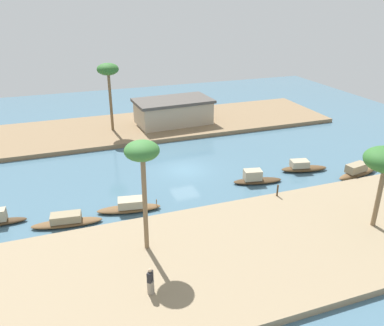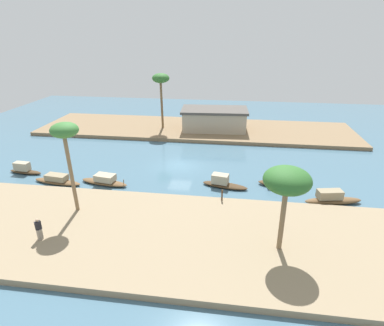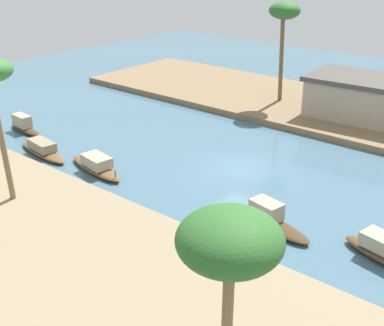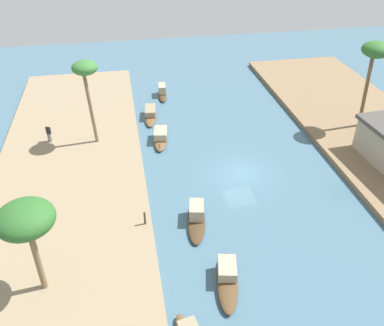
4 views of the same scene
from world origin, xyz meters
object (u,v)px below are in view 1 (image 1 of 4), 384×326
at_px(sampan_near_left_bank, 358,171).
at_px(sampan_open_hull, 130,207).
at_px(sampan_downstream_large, 67,221).
at_px(palm_tree_left_near, 142,157).
at_px(riverside_building, 173,111).
at_px(sampan_foreground, 255,178).
at_px(sampan_upstream_small, 303,167).
at_px(palm_tree_right_tall, 108,72).
at_px(person_on_near_bank, 150,283).
at_px(mooring_post, 277,190).

distance_m(sampan_near_left_bank, sampan_open_hull, 21.07).
xyz_separation_m(sampan_downstream_large, palm_tree_left_near, (4.75, -5.32, 6.53)).
distance_m(sampan_near_left_bank, riverside_building, 23.01).
bearing_deg(sampan_near_left_bank, sampan_downstream_large, 168.01).
relative_size(sampan_near_left_bank, sampan_foreground, 1.12).
bearing_deg(sampan_upstream_small, palm_tree_right_tall, 144.71).
height_order(person_on_near_bank, palm_tree_left_near, palm_tree_left_near).
xyz_separation_m(sampan_open_hull, person_on_near_bank, (-0.69, -9.72, 0.73)).
bearing_deg(sampan_near_left_bank, sampan_upstream_small, 135.77).
height_order(sampan_open_hull, palm_tree_left_near, palm_tree_left_near).
height_order(palm_tree_left_near, riverside_building, palm_tree_left_near).
xyz_separation_m(mooring_post, palm_tree_right_tall, (-10.01, 20.91, 6.47)).
xyz_separation_m(sampan_open_hull, palm_tree_left_near, (0.04, -5.79, 6.50)).
distance_m(sampan_near_left_bank, palm_tree_left_near, 22.51).
relative_size(sampan_open_hull, sampan_upstream_small, 1.09).
height_order(sampan_near_left_bank, riverside_building, riverside_building).
bearing_deg(sampan_foreground, sampan_downstream_large, -163.27).
relative_size(sampan_near_left_bank, mooring_post, 5.16).
bearing_deg(riverside_building, person_on_near_bank, -112.83).
bearing_deg(mooring_post, palm_tree_left_near, -163.79).
relative_size(sampan_upstream_small, palm_tree_left_near, 0.63).
xyz_separation_m(sampan_downstream_large, palm_tree_right_tall, (6.28, 18.95, 7.07)).
distance_m(sampan_near_left_bank, sampan_downstream_large, 25.75).
xyz_separation_m(palm_tree_right_tall, riverside_building, (7.70, 0.37, -5.42)).
xyz_separation_m(sampan_foreground, mooring_post, (0.08, -3.50, 0.52)).
relative_size(sampan_downstream_large, sampan_upstream_small, 1.11).
bearing_deg(sampan_foreground, person_on_near_bank, -127.22).
xyz_separation_m(sampan_near_left_bank, riverside_building, (-11.77, 19.72, 1.53)).
bearing_deg(sampan_open_hull, riverside_building, 72.93).
height_order(mooring_post, riverside_building, riverside_building).
height_order(sampan_foreground, person_on_near_bank, person_on_near_bank).
relative_size(sampan_downstream_large, palm_tree_left_near, 0.70).
distance_m(sampan_downstream_large, riverside_building, 23.91).
height_order(sampan_upstream_small, palm_tree_left_near, palm_tree_left_near).
relative_size(sampan_foreground, palm_tree_left_near, 0.62).
bearing_deg(sampan_foreground, mooring_post, -77.46).
xyz_separation_m(person_on_near_bank, palm_tree_left_near, (0.74, 3.93, 5.76)).
height_order(palm_tree_left_near, palm_tree_right_tall, palm_tree_right_tall).
height_order(sampan_foreground, riverside_building, riverside_building).
bearing_deg(sampan_near_left_bank, sampan_foreground, 157.42).
bearing_deg(sampan_upstream_small, mooring_post, -129.69).
height_order(sampan_near_left_bank, palm_tree_right_tall, palm_tree_right_tall).
bearing_deg(palm_tree_right_tall, sampan_upstream_small, -47.32).
relative_size(sampan_downstream_large, riverside_building, 0.52).
xyz_separation_m(sampan_near_left_bank, palm_tree_left_near, (-21.01, -4.93, 6.40)).
bearing_deg(sampan_upstream_small, palm_tree_left_near, -143.80).
distance_m(sampan_downstream_large, mooring_post, 16.42).
relative_size(sampan_foreground, mooring_post, 4.60).
distance_m(sampan_downstream_large, sampan_upstream_small, 21.78).
bearing_deg(sampan_open_hull, palm_tree_right_tall, 94.26).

